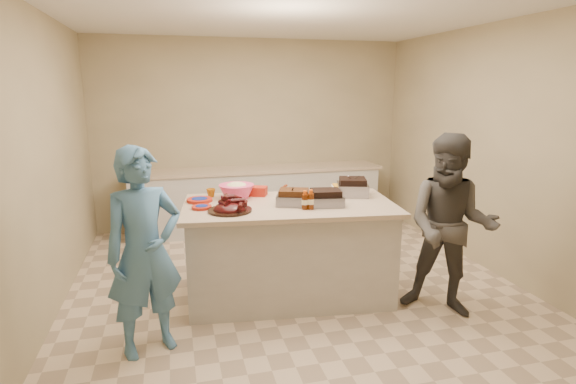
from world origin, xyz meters
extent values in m
cube|color=#47230F|center=(-0.08, -0.10, 0.94)|extent=(0.38, 0.33, 0.10)
cube|color=black|center=(0.20, -0.19, 0.94)|extent=(0.34, 0.30, 0.09)
cube|color=gray|center=(0.60, 0.12, 0.94)|extent=(0.38, 0.38, 0.12)
cylinder|color=silver|center=(0.03, 0.33, 0.94)|extent=(0.40, 0.40, 0.05)
cube|color=orange|center=(0.60, 0.29, 0.94)|extent=(0.33, 0.26, 0.08)
cylinder|color=#451A05|center=(-0.02, -0.28, 0.94)|extent=(0.06, 0.06, 0.17)
cylinder|color=#451A05|center=(0.03, -0.28, 0.94)|extent=(0.07, 0.07, 0.18)
cylinder|color=#F0B500|center=(-0.16, 0.02, 0.94)|extent=(0.05, 0.05, 0.11)
imported|color=silver|center=(-0.06, 0.20, 0.94)|extent=(0.13, 0.06, 0.13)
cylinder|color=#9C1D0F|center=(-0.93, 0.25, 0.94)|extent=(0.27, 0.27, 0.03)
cylinder|color=#9C1D0F|center=(-0.92, -0.02, 0.94)|extent=(0.20, 0.20, 0.03)
imported|color=#AF6309|center=(-0.80, 0.41, 0.94)|extent=(0.10, 0.09, 0.09)
cube|color=#9C1D0F|center=(-0.34, 0.36, 0.94)|extent=(0.22, 0.20, 0.09)
imported|color=teal|center=(-1.40, -0.68, 0.00)|extent=(1.14, 1.71, 0.39)
imported|color=#4A4743|center=(1.19, -0.72, 0.00)|extent=(1.62, 1.78, 0.62)
camera|label=1|loc=(-1.15, -4.03, 2.01)|focal=28.00mm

